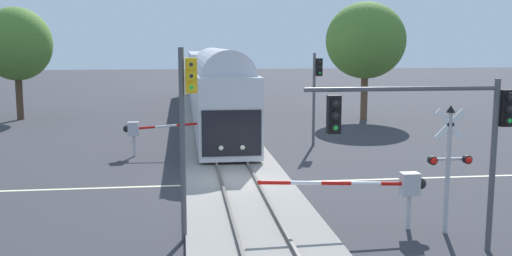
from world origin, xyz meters
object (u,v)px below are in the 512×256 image
Objects in this scene: traffic_signal_median at (187,113)px; pine_left_background at (16,44)px; commuter_train at (211,82)px; crossing_signal_mast at (449,156)px; oak_far_right at (366,41)px; crossing_gate_far at (147,129)px; traffic_signal_near_right at (439,123)px; crossing_gate_near at (393,186)px; traffic_signal_far_side at (317,84)px.

pine_left_background is (-12.50, 29.15, 1.94)m from traffic_signal_median.
crossing_signal_mast is (5.73, -28.79, -0.38)m from commuter_train.
oak_far_right reaches higher than traffic_signal_median.
traffic_signal_near_right reaches higher than crossing_gate_far.
crossing_gate_near is at bearing -56.97° from pine_left_background.
oak_far_right reaches higher than traffic_signal_far_side.
traffic_signal_median reaches higher than crossing_signal_mast.
traffic_signal_median is (-6.32, -0.19, 2.39)m from crossing_gate_near.
pine_left_background is (-26.20, 3.28, -0.27)m from oak_far_right.
traffic_signal_median is 31.77m from pine_left_background.
traffic_signal_median is at bearing -66.79° from pine_left_background.
pine_left_background is (-19.92, 13.93, 2.21)m from traffic_signal_far_side.
traffic_signal_median is at bearing -178.26° from crossing_gate_near.
commuter_train is 30.79m from traffic_signal_near_right.
traffic_signal_far_side is (1.10, 15.03, 2.12)m from crossing_gate_near.
traffic_signal_near_right is at bearing -81.46° from commuter_train.
pine_left_background is at bearing 121.63° from traffic_signal_near_right.
commuter_train is at bearing 167.48° from oak_far_right.
crossing_gate_far is 19.62m from pine_left_background.
oak_far_right reaches higher than crossing_gate_near.
traffic_signal_near_right is at bearing -16.62° from traffic_signal_median.
crossing_gate_near is 15.22m from traffic_signal_far_side.
commuter_train is at bearing 98.49° from crossing_gate_near.
pine_left_background is at bearing 113.21° from traffic_signal_median.
crossing_gate_far is at bearing 122.47° from crossing_gate_near.
traffic_signal_median is (-6.68, 1.99, 0.13)m from traffic_signal_near_right.
traffic_signal_median is 29.36m from oak_far_right.
crossing_signal_mast is at bearing -19.69° from crossing_gate_near.
traffic_signal_median is at bearing -115.99° from traffic_signal_far_side.
oak_far_right reaches higher than commuter_train.
crossing_signal_mast is (1.51, -0.54, 1.00)m from crossing_gate_near.
crossing_signal_mast is at bearing 54.90° from traffic_signal_near_right.
traffic_signal_near_right reaches higher than crossing_signal_mast.
crossing_gate_near is at bearing 1.74° from traffic_signal_median.
crossing_gate_far is 0.68× the size of oak_far_right.
crossing_gate_far is (-9.77, 13.53, -0.98)m from crossing_signal_mast.
pine_left_background is at bearing 145.05° from traffic_signal_far_side.
pine_left_background reaches higher than crossing_gate_near.
crossing_gate_near is 6.76m from traffic_signal_median.
crossing_gate_near is 15.39m from crossing_gate_far.
traffic_signal_near_right is at bearing -125.10° from crossing_signal_mast.
traffic_signal_far_side is (5.31, -13.22, 0.73)m from commuter_train.
commuter_train is 7.10× the size of traffic_signal_near_right.
traffic_signal_far_side reaches higher than crossing_signal_mast.
commuter_train is 14.92m from pine_left_background.
crossing_gate_far is at bearing 119.60° from traffic_signal_near_right.
commuter_train is at bearing 98.54° from traffic_signal_near_right.
traffic_signal_near_right is (-0.74, -17.22, 0.13)m from traffic_signal_far_side.
commuter_train is 4.80× the size of pine_left_background.
pine_left_background is (-19.18, 31.14, 2.07)m from traffic_signal_near_right.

